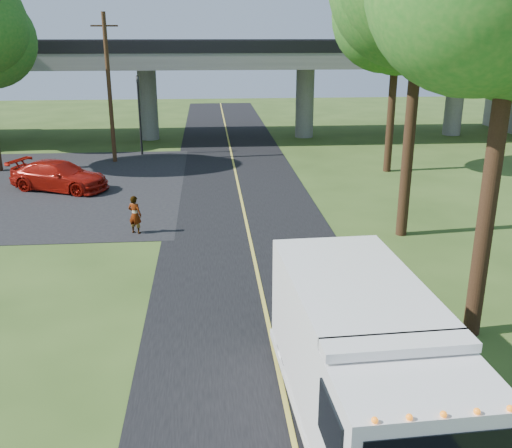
{
  "coord_description": "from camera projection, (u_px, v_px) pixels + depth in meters",
  "views": [
    {
      "loc": [
        -1.56,
        -12.34,
        7.84
      ],
      "look_at": [
        0.01,
        6.09,
        1.6
      ],
      "focal_mm": 40.0,
      "sensor_mm": 36.0,
      "label": 1
    }
  ],
  "objects": [
    {
      "name": "ground",
      "position": [
        276.0,
        362.0,
        14.28
      ],
      "size": [
        120.0,
        120.0,
        0.0
      ],
      "primitive_type": "plane",
      "color": "#31491A",
      "rests_on": "ground"
    },
    {
      "name": "step_van",
      "position": [
        363.0,
        359.0,
        11.38
      ],
      "size": [
        2.99,
        7.36,
        3.04
      ],
      "rotation": [
        0.0,
        0.0,
        0.05
      ],
      "color": "white",
      "rests_on": "ground"
    },
    {
      "name": "pedestrian",
      "position": [
        135.0,
        215.0,
        23.14
      ],
      "size": [
        0.69,
        0.6,
        1.6
      ],
      "primitive_type": "imported",
      "rotation": [
        0.0,
        0.0,
        2.68
      ],
      "color": "gray",
      "rests_on": "ground"
    },
    {
      "name": "road",
      "position": [
        248.0,
        230.0,
        23.72
      ],
      "size": [
        7.0,
        90.0,
        0.02
      ],
      "primitive_type": "cube",
      "color": "black",
      "rests_on": "ground"
    },
    {
      "name": "red_sedan",
      "position": [
        59.0,
        176.0,
        29.61
      ],
      "size": [
        5.65,
        3.94,
        1.52
      ],
      "primitive_type": "imported",
      "rotation": [
        0.0,
        0.0,
        1.18
      ],
      "color": "maroon",
      "rests_on": "ground"
    },
    {
      "name": "lane_line",
      "position": [
        248.0,
        230.0,
        23.71
      ],
      "size": [
        0.12,
        90.0,
        0.01
      ],
      "primitive_type": "cube",
      "color": "gold",
      "rests_on": "road"
    },
    {
      "name": "parking_lot",
      "position": [
        32.0,
        187.0,
        30.39
      ],
      "size": [
        16.0,
        18.0,
        0.01
      ],
      "primitive_type": "cube",
      "color": "black",
      "rests_on": "ground"
    },
    {
      "name": "utility_pole",
      "position": [
        109.0,
        88.0,
        34.87
      ],
      "size": [
        1.6,
        0.26,
        9.0
      ],
      "color": "#472D19",
      "rests_on": "ground"
    },
    {
      "name": "tree_right_far",
      "position": [
        402.0,
        23.0,
        31.1
      ],
      "size": [
        5.77,
        5.67,
        10.99
      ],
      "color": "#382314",
      "rests_on": "ground"
    },
    {
      "name": "traffic_signal",
      "position": [
        139.0,
        107.0,
        37.33
      ],
      "size": [
        0.18,
        0.22,
        5.2
      ],
      "color": "black",
      "rests_on": "ground"
    },
    {
      "name": "overpass",
      "position": [
        227.0,
        78.0,
        43.04
      ],
      "size": [
        54.0,
        10.0,
        7.3
      ],
      "color": "slate",
      "rests_on": "ground"
    }
  ]
}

